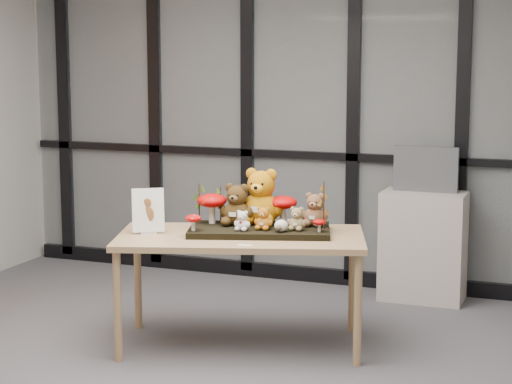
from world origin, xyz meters
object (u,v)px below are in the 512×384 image
at_px(bear_brown_medium, 237,202).
at_px(bear_beige_small, 297,217).
at_px(diorama_tray, 259,230).
at_px(mushroom_front_left, 193,222).
at_px(bear_white_bow, 242,219).
at_px(mushroom_front_right, 319,225).
at_px(display_table, 241,245).
at_px(mushroom_back_left, 212,207).
at_px(mushroom_back_right, 283,209).
at_px(cabinet, 423,246).
at_px(sign_holder, 148,213).
at_px(monitor, 426,169).
at_px(bear_pooh_yellow, 261,193).
at_px(plush_cream_hedgehog, 281,225).
at_px(bear_tan_back, 315,208).
at_px(bear_small_yellow, 264,217).

xyz_separation_m(bear_brown_medium, bear_beige_small, (0.42, -0.03, -0.07)).
distance_m(diorama_tray, mushroom_front_left, 0.44).
height_order(bear_white_bow, bear_beige_small, bear_beige_small).
bearing_deg(mushroom_front_right, display_table, -170.15).
bearing_deg(mushroom_back_left, mushroom_back_right, 17.43).
xyz_separation_m(mushroom_back_left, mushroom_front_left, (-0.01, -0.27, -0.05)).
xyz_separation_m(bear_beige_small, cabinet, (0.54, 1.43, -0.44)).
height_order(sign_holder, cabinet, sign_holder).
xyz_separation_m(mushroom_back_left, monitor, (1.14, 1.43, 0.12)).
xyz_separation_m(bear_pooh_yellow, plush_cream_hedgehog, (0.21, -0.21, -0.16)).
distance_m(bear_beige_small, cabinet, 1.59).
distance_m(bear_tan_back, cabinet, 1.42).
bearing_deg(bear_small_yellow, mushroom_front_left, -171.39).
bearing_deg(diorama_tray, mushroom_front_right, -18.31).
relative_size(display_table, sign_holder, 5.93).
bearing_deg(bear_pooh_yellow, bear_white_bow, -114.94).
distance_m(bear_white_bow, mushroom_back_right, 0.33).
distance_m(diorama_tray, sign_holder, 0.72).
xyz_separation_m(bear_white_bow, bear_beige_small, (0.32, 0.13, 0.01)).
height_order(bear_tan_back, cabinet, bear_tan_back).
bearing_deg(sign_holder, mushroom_back_left, 8.43).
distance_m(diorama_tray, plush_cream_hedgehog, 0.21).
bearing_deg(monitor, bear_small_yellow, -116.52).
xyz_separation_m(bear_pooh_yellow, bear_brown_medium, (-0.13, -0.10, -0.05)).
relative_size(plush_cream_hedgehog, mushroom_back_right, 0.41).
xyz_separation_m(bear_pooh_yellow, sign_holder, (-0.64, -0.38, -0.10)).
xyz_separation_m(bear_tan_back, mushroom_back_left, (-0.66, -0.16, -0.01)).
bearing_deg(bear_small_yellow, plush_cream_hedgehog, -30.15).
bearing_deg(plush_cream_hedgehog, display_table, 163.85).
height_order(mushroom_back_left, monitor, monitor).
relative_size(mushroom_front_right, cabinet, 0.11).
height_order(display_table, monitor, monitor).
xyz_separation_m(bear_tan_back, mushroom_front_left, (-0.67, -0.43, -0.06)).
bearing_deg(bear_tan_back, bear_brown_medium, 179.72).
distance_m(bear_tan_back, mushroom_back_right, 0.21).
bearing_deg(cabinet, bear_pooh_yellow, -122.54).
bearing_deg(bear_brown_medium, bear_small_yellow, -37.81).
distance_m(mushroom_front_right, cabinet, 1.54).
distance_m(bear_tan_back, bear_white_bow, 0.49).
bearing_deg(bear_small_yellow, bear_pooh_yellow, 97.21).
bearing_deg(sign_holder, bear_white_bow, -19.07).
bearing_deg(display_table, mushroom_front_right, -7.72).
bearing_deg(bear_beige_small, mushroom_front_left, -175.05).
relative_size(bear_brown_medium, monitor, 0.62).
bearing_deg(plush_cream_hedgehog, bear_beige_small, 29.38).
bearing_deg(diorama_tray, bear_pooh_yellow, 87.52).
xyz_separation_m(display_table, bear_small_yellow, (0.14, 0.04, 0.19)).
relative_size(bear_pooh_yellow, monitor, 0.83).
bearing_deg(bear_beige_small, sign_holder, 177.69).
relative_size(bear_brown_medium, sign_holder, 1.03).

